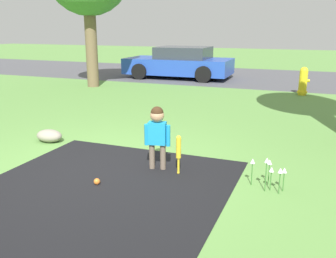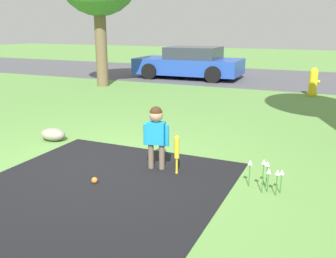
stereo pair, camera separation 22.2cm
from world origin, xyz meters
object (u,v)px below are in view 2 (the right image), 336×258
at_px(parked_car, 190,63).
at_px(sports_ball, 95,180).
at_px(baseball_bat, 177,149).
at_px(fire_hydrant, 313,82).
at_px(child, 156,129).

bearing_deg(parked_car, sports_ball, 102.55).
bearing_deg(baseball_bat, fire_hydrant, 79.60).
bearing_deg(baseball_bat, sports_ball, -139.41).
height_order(baseball_bat, sports_ball, baseball_bat).
xyz_separation_m(child, sports_ball, (-0.50, -0.78, -0.54)).
distance_m(sports_ball, parked_car, 10.24).
bearing_deg(sports_ball, child, 57.30).
relative_size(sports_ball, parked_car, 0.02).
xyz_separation_m(sports_ball, parked_car, (-2.47, 9.92, 0.52)).
relative_size(fire_hydrant, parked_car, 0.20).
relative_size(child, sports_ball, 11.17).
distance_m(child, sports_ball, 1.07).
bearing_deg(child, fire_hydrant, 66.07).
bearing_deg(parked_car, fire_hydrant, 152.86).
distance_m(fire_hydrant, parked_car, 5.10).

